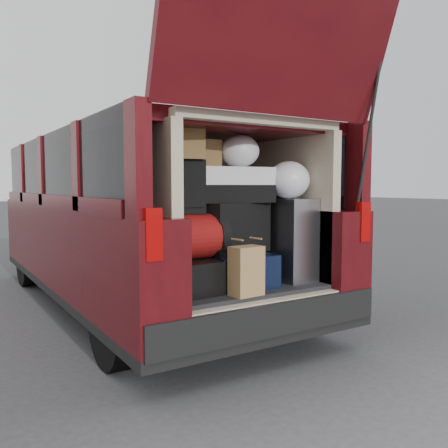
{
  "coord_description": "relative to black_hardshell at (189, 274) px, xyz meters",
  "views": [
    {
      "loc": [
        -1.93,
        -2.78,
        1.29
      ],
      "look_at": [
        -0.05,
        0.2,
        1.01
      ],
      "focal_mm": 38.0,
      "sensor_mm": 36.0,
      "label": 1
    }
  ],
  "objects": [
    {
      "name": "ground",
      "position": [
        0.37,
        -0.16,
        -0.67
      ],
      "size": [
        80.0,
        80.0,
        0.0
      ],
      "primitive_type": "plane",
      "color": "#343436",
      "rests_on": "ground"
    },
    {
      "name": "minivan",
      "position": [
        0.37,
        1.69,
        0.25
      ],
      "size": [
        1.9,
        5.35,
        2.77
      ],
      "color": "black",
      "rests_on": "ground"
    },
    {
      "name": "load_floor",
      "position": [
        0.37,
        0.11,
        -0.39
      ],
      "size": [
        1.24,
        1.05,
        0.55
      ],
      "primitive_type": "cube",
      "color": "black",
      "rests_on": "ground"
    },
    {
      "name": "black_hardshell",
      "position": [
        0.0,
        0.0,
        0.0
      ],
      "size": [
        0.46,
        0.6,
        0.23
      ],
      "primitive_type": "cube",
      "rotation": [
        0.0,
        0.0,
        0.07
      ],
      "color": "black",
      "rests_on": "load_floor"
    },
    {
      "name": "navy_hardshell",
      "position": [
        0.39,
        -0.02,
        0.01
      ],
      "size": [
        0.52,
        0.6,
        0.24
      ],
      "primitive_type": "cube",
      "rotation": [
        0.0,
        0.0,
        -0.11
      ],
      "color": "black",
      "rests_on": "load_floor"
    },
    {
      "name": "silver_roller",
      "position": [
        0.84,
        -0.08,
        0.21
      ],
      "size": [
        0.28,
        0.44,
        0.64
      ],
      "primitive_type": "cube",
      "rotation": [
        0.0,
        0.0,
        0.03
      ],
      "color": "silver",
      "rests_on": "load_floor"
    },
    {
      "name": "kraft_bag",
      "position": [
        0.25,
        -0.35,
        0.05
      ],
      "size": [
        0.23,
        0.16,
        0.34
      ],
      "primitive_type": "cube",
      "rotation": [
        0.0,
        0.0,
        0.09
      ],
      "color": "#AF814F",
      "rests_on": "load_floor"
    },
    {
      "name": "red_duffel",
      "position": [
        -0.0,
        -0.03,
        0.27
      ],
      "size": [
        0.49,
        0.33,
        0.32
      ],
      "primitive_type": "cube",
      "rotation": [
        0.0,
        0.0,
        0.02
      ],
      "color": "maroon",
      "rests_on": "black_hardshell"
    },
    {
      "name": "black_soft_case",
      "position": [
        0.39,
        0.03,
        0.31
      ],
      "size": [
        0.57,
        0.4,
        0.37
      ],
      "primitive_type": "cube",
      "rotation": [
        0.0,
        0.0,
        0.17
      ],
      "color": "black",
      "rests_on": "navy_hardshell"
    },
    {
      "name": "backpack",
      "position": [
        -0.03,
        0.01,
        0.62
      ],
      "size": [
        0.28,
        0.19,
        0.38
      ],
      "primitive_type": "cube",
      "rotation": [
        0.0,
        0.0,
        -0.12
      ],
      "color": "black",
      "rests_on": "red_duffel"
    },
    {
      "name": "twotone_duffel",
      "position": [
        0.39,
        0.04,
        0.63
      ],
      "size": [
        0.63,
        0.39,
        0.26
      ],
      "primitive_type": "cube",
      "rotation": [
        0.0,
        0.0,
        -0.15
      ],
      "color": "white",
      "rests_on": "black_soft_case"
    },
    {
      "name": "grocery_sack_lower",
      "position": [
        -0.03,
        -0.02,
        0.91
      ],
      "size": [
        0.25,
        0.22,
        0.2
      ],
      "primitive_type": "cube",
      "rotation": [
        0.0,
        0.0,
        -0.15
      ],
      "color": "brown",
      "rests_on": "backpack"
    },
    {
      "name": "grocery_sack_upper",
      "position": [
        0.2,
        0.11,
        0.86
      ],
      "size": [
        0.21,
        0.18,
        0.2
      ],
      "primitive_type": "cube",
      "rotation": [
        0.0,
        0.0,
        0.1
      ],
      "color": "brown",
      "rests_on": "twotone_duffel"
    },
    {
      "name": "plastic_bag_center",
      "position": [
        0.46,
        0.04,
        0.89
      ],
      "size": [
        0.34,
        0.33,
        0.24
      ],
      "primitive_type": "ellipsoid",
      "rotation": [
        0.0,
        0.0,
        -0.14
      ],
      "color": "silver",
      "rests_on": "twotone_duffel"
    },
    {
      "name": "plastic_bag_right",
      "position": [
        0.81,
        -0.12,
        0.67
      ],
      "size": [
        0.35,
        0.33,
        0.29
      ],
      "primitive_type": "ellipsoid",
      "rotation": [
        0.0,
        0.0,
        -0.07
      ],
      "color": "silver",
      "rests_on": "silver_roller"
    }
  ]
}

